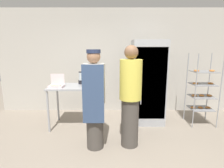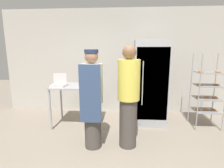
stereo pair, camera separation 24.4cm
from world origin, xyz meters
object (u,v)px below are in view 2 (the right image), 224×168
baking_rack (207,92)px  donut_box (58,85)px  person_baker (92,98)px  person_customer (129,97)px  blender_pitcher (83,78)px  refrigerator (150,83)px  binder_stack (91,83)px

baking_rack → donut_box: size_ratio=5.55×
donut_box → person_baker: (0.86, -0.73, -0.08)m
donut_box → person_customer: size_ratio=0.17×
blender_pitcher → person_customer: 1.49m
refrigerator → donut_box: 2.03m
baking_rack → person_customer: bearing=-151.2°
baking_rack → blender_pitcher: 2.77m
refrigerator → person_baker: bearing=-133.1°
blender_pitcher → person_customer: bearing=-46.1°
baking_rack → person_customer: 1.97m
baking_rack → donut_box: baking_rack is taller
donut_box → binder_stack: bearing=12.5°
baking_rack → binder_stack: (-2.52, -0.15, 0.18)m
binder_stack → person_customer: person_customer is taller
refrigerator → person_customer: size_ratio=1.08×
person_customer → binder_stack: bearing=135.1°
refrigerator → binder_stack: bearing=-166.3°
donut_box → binder_stack: size_ratio=1.07×
refrigerator → blender_pitcher: size_ratio=6.70×
blender_pitcher → person_customer: (1.03, -1.07, -0.14)m
person_customer → donut_box: bearing=156.3°
blender_pitcher → binder_stack: blender_pitcher is taller
refrigerator → binder_stack: (-1.31, -0.32, 0.02)m
baking_rack → person_customer: (-1.73, -0.95, 0.11)m
blender_pitcher → person_baker: 1.23m
baking_rack → binder_stack: size_ratio=5.96×
refrigerator → blender_pitcher: 1.54m
binder_stack → person_baker: bearing=-77.9°
baking_rack → person_baker: size_ratio=0.95×
person_baker → person_customer: 0.62m
binder_stack → blender_pitcher: bearing=130.0°
refrigerator → donut_box: refrigerator is taller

